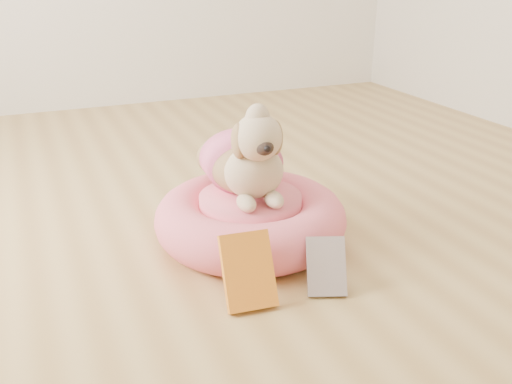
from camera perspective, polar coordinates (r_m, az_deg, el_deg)
name	(u,v)px	position (r m, az deg, el deg)	size (l,w,h in m)	color
floor	(248,244)	(2.01, -0.83, -5.27)	(4.50, 4.50, 0.00)	#A98146
pet_bed	(250,219)	(2.01, -0.56, -2.68)	(0.67, 0.67, 0.17)	#F15E70
dog	(245,144)	(1.94, -1.09, 4.84)	(0.33, 0.48, 0.35)	brown
book_yellow	(248,271)	(1.65, -0.79, -7.89)	(0.15, 0.03, 0.22)	yellow
book_white	(326,266)	(1.73, 7.04, -7.39)	(0.12, 0.02, 0.18)	white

